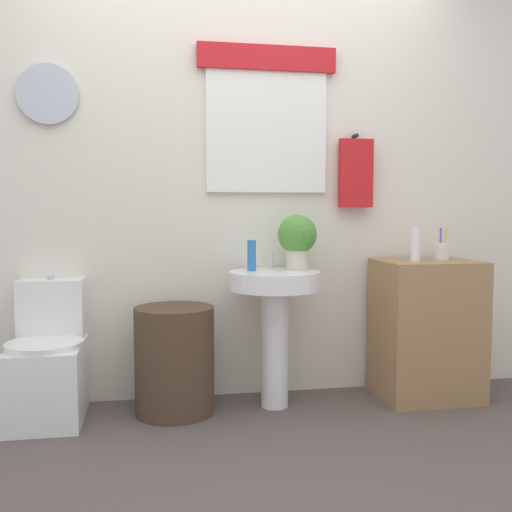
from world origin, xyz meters
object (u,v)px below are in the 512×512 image
object	(u,v)px
potted_plant	(297,238)
lotion_bottle	(416,244)
toilet	(49,365)
pedestal_sink	(275,306)
toothbrush_cup	(442,251)
wooden_cabinet	(426,329)
soap_bottle	(252,256)
laundry_hamper	(175,360)

from	to	relation	value
potted_plant	lotion_bottle	distance (m)	0.67
toilet	pedestal_sink	world-z (taller)	pedestal_sink
toilet	toothbrush_cup	size ratio (longest dim) A/B	3.96
wooden_cabinet	soap_bottle	size ratio (longest dim) A/B	4.71
pedestal_sink	lotion_bottle	xyz separation A→B (m)	(0.80, -0.04, 0.33)
laundry_hamper	pedestal_sink	xyz separation A→B (m)	(0.55, 0.00, 0.28)
wooden_cabinet	toothbrush_cup	size ratio (longest dim) A/B	4.31
toilet	pedestal_sink	distance (m)	1.23
toilet	pedestal_sink	size ratio (longest dim) A/B	0.97
toilet	laundry_hamper	world-z (taller)	toilet
lotion_bottle	potted_plant	bearing A→B (deg)	171.37
toilet	laundry_hamper	size ratio (longest dim) A/B	1.28
toilet	wooden_cabinet	size ratio (longest dim) A/B	0.92
laundry_hamper	wooden_cabinet	world-z (taller)	wooden_cabinet
lotion_bottle	pedestal_sink	bearing A→B (deg)	177.13
toilet	toothbrush_cup	distance (m)	2.26
pedestal_sink	potted_plant	size ratio (longest dim) A/B	2.44
potted_plant	toothbrush_cup	size ratio (longest dim) A/B	1.66
laundry_hamper	toothbrush_cup	bearing A→B (deg)	0.75
laundry_hamper	toothbrush_cup	size ratio (longest dim) A/B	3.09
lotion_bottle	toothbrush_cup	bearing A→B (deg)	17.30
toilet	soap_bottle	world-z (taller)	soap_bottle
potted_plant	toilet	bearing A→B (deg)	-178.81
wooden_cabinet	soap_bottle	bearing A→B (deg)	177.18
wooden_cabinet	laundry_hamper	bearing A→B (deg)	180.00
laundry_hamper	toothbrush_cup	xyz separation A→B (m)	(1.54, 0.02, 0.57)
laundry_hamper	wooden_cabinet	distance (m)	1.45
soap_bottle	toothbrush_cup	world-z (taller)	toothbrush_cup
toilet	soap_bottle	distance (m)	1.21
potted_plant	soap_bottle	bearing A→B (deg)	-177.80
toothbrush_cup	wooden_cabinet	bearing A→B (deg)	-168.17
toilet	potted_plant	size ratio (longest dim) A/B	2.38
laundry_hamper	lotion_bottle	world-z (taller)	lotion_bottle
potted_plant	lotion_bottle	size ratio (longest dim) A/B	1.59
soap_bottle	wooden_cabinet	bearing A→B (deg)	-2.82
wooden_cabinet	potted_plant	size ratio (longest dim) A/B	2.59
toilet	wooden_cabinet	xyz separation A→B (m)	(2.09, -0.03, 0.12)
laundry_hamper	soap_bottle	bearing A→B (deg)	6.67
potted_plant	lotion_bottle	bearing A→B (deg)	-8.63
potted_plant	toothbrush_cup	distance (m)	0.86
toilet	toothbrush_cup	xyz separation A→B (m)	(2.19, -0.01, 0.57)
pedestal_sink	toothbrush_cup	size ratio (longest dim) A/B	4.06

